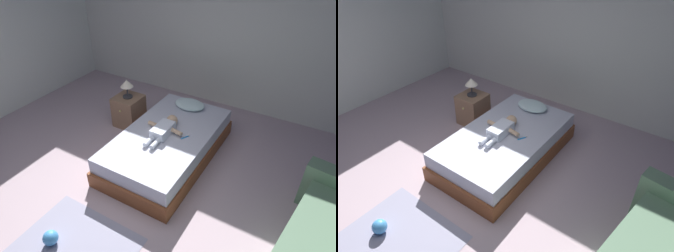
% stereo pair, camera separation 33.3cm
% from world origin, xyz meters
% --- Properties ---
extents(ground_plane, '(8.00, 8.00, 0.00)m').
position_xyz_m(ground_plane, '(0.00, 0.00, 0.00)').
color(ground_plane, '#B199A4').
extents(wall_behind_bed, '(8.00, 0.12, 2.57)m').
position_xyz_m(wall_behind_bed, '(0.00, 3.00, 1.28)').
color(wall_behind_bed, silver).
rests_on(wall_behind_bed, ground_plane).
extents(bed, '(1.12, 1.99, 0.42)m').
position_xyz_m(bed, '(0.01, 1.16, 0.20)').
color(bed, brown).
rests_on(bed, ground_plane).
extents(pillow, '(0.46, 0.33, 0.11)m').
position_xyz_m(pillow, '(-0.03, 1.88, 0.47)').
color(pillow, silver).
rests_on(pillow, bed).
extents(baby, '(0.51, 0.68, 0.15)m').
position_xyz_m(baby, '(-0.03, 1.12, 0.48)').
color(baby, silver).
rests_on(baby, bed).
extents(toothbrush, '(0.07, 0.12, 0.02)m').
position_xyz_m(toothbrush, '(0.26, 1.17, 0.43)').
color(toothbrush, '#2891EA').
rests_on(toothbrush, bed).
extents(nightstand, '(0.40, 0.43, 0.50)m').
position_xyz_m(nightstand, '(-0.94, 1.56, 0.25)').
color(nightstand, '#85634A').
rests_on(nightstand, ground_plane).
extents(lamp, '(0.19, 0.19, 0.29)m').
position_xyz_m(lamp, '(-0.94, 1.56, 0.71)').
color(lamp, '#333338').
rests_on(lamp, nightstand).
extents(rug, '(1.17, 0.98, 0.01)m').
position_xyz_m(rug, '(-0.09, -0.58, 0.00)').
color(rug, '#9391A9').
rests_on(rug, ground_plane).
extents(toy_ball, '(0.15, 0.15, 0.15)m').
position_xyz_m(toy_ball, '(-0.33, -0.62, 0.09)').
color(toy_ball, '#4292D6').
rests_on(toy_ball, rug).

